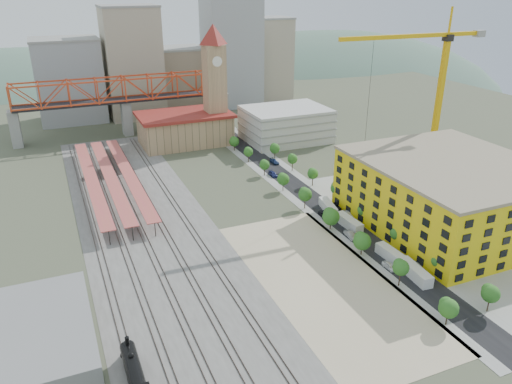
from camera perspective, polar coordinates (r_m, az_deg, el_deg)
name	(u,v)px	position (r m, az deg, el deg)	size (l,w,h in m)	color
ground	(281,221)	(143.56, 2.82, -3.37)	(400.00, 400.00, 0.00)	#474C38
ballast_strip	(143,218)	(148.84, -12.80, -2.93)	(36.00, 165.00, 0.06)	#605E59
dirt_lot	(324,280)	(117.91, 7.78, -9.99)	(28.00, 67.00, 0.06)	tan
street_asphalt	(305,194)	(162.35, 5.62, -0.17)	(12.00, 170.00, 0.06)	black
sidewalk_west	(290,196)	(159.96, 3.88, -0.48)	(3.00, 170.00, 0.04)	gray
sidewalk_east	(320,191)	(164.89, 7.30, 0.12)	(3.00, 170.00, 0.04)	gray
construction_pad	(453,222)	(153.39, 21.56, -3.25)	(50.00, 90.00, 0.06)	gray
rail_tracks	(137,219)	(148.55, -13.48, -3.00)	(26.56, 160.00, 0.18)	#382B23
platform_canopies	(110,176)	(171.85, -16.33, 1.74)	(16.00, 80.00, 4.12)	#B25744
station_hall	(185,128)	(211.83, -8.12, 7.23)	(38.00, 24.00, 13.10)	tan
clock_tower	(214,73)	(208.69, -4.79, 13.35)	(12.00, 12.00, 52.00)	tan
parking_garage	(286,124)	(214.87, 3.43, 7.75)	(34.00, 26.00, 14.00)	silver
truss_bridge	(124,92)	(227.04, -14.84, 10.95)	(94.00, 9.60, 25.60)	gray
construction_building	(450,194)	(147.68, 21.25, -0.21)	(44.60, 50.60, 18.80)	yellow
warehouse	(32,338)	(105.59, -24.26, -14.94)	(22.00, 32.00, 5.00)	gray
street_trees	(320,205)	(154.46, 7.37, -1.54)	(15.40, 124.40, 8.00)	#1E5D1C
skyline	(175,66)	(268.60, -9.24, 14.07)	(133.00, 46.00, 60.00)	#9EA0A3
distant_hills	(192,168)	(414.53, -7.38, 2.74)	(647.00, 264.00, 227.00)	#4C6B59
tower_crane	(433,78)	(173.07, 19.60, 12.14)	(52.80, 3.34, 56.36)	#E6AD0F
site_trailer_a	(415,272)	(122.82, 17.71, -8.75)	(2.73, 10.36, 2.84)	silver
site_trailer_b	(392,255)	(128.46, 15.24, -6.97)	(2.58, 9.80, 2.68)	silver
site_trailer_c	(349,223)	(141.96, 10.56, -3.46)	(2.67, 10.13, 2.77)	silver
site_trailer_d	(328,207)	(150.46, 8.23, -1.71)	(2.63, 9.98, 2.73)	silver
car_0	(390,266)	(124.88, 15.03, -8.20)	(1.78, 4.42, 1.51)	white
car_1	(350,235)	(136.66, 10.74, -4.86)	(1.70, 4.88, 1.61)	gray
car_2	(325,215)	(146.73, 7.88, -2.63)	(2.46, 5.33, 1.48)	black
car_3	(273,174)	(175.89, 1.94, 2.06)	(2.02, 4.97, 1.44)	navy
car_4	(418,267)	(126.56, 17.98, -8.14)	(1.74, 4.32, 1.47)	white
car_5	(347,215)	(147.83, 10.36, -2.58)	(1.69, 4.85, 1.60)	#AFAEB4
car_6	(335,207)	(152.76, 9.05, -1.66)	(2.21, 4.78, 1.33)	black
car_7	(274,162)	(188.09, 2.12, 3.49)	(2.07, 5.09, 1.48)	navy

